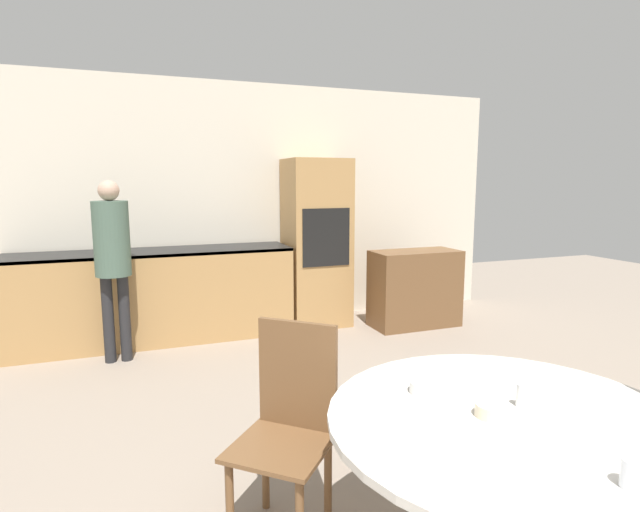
{
  "coord_description": "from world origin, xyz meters",
  "views": [
    {
      "loc": [
        -1.1,
        0.14,
        1.56
      ],
      "look_at": [
        0.04,
        3.13,
        1.08
      ],
      "focal_mm": 28.0,
      "sensor_mm": 36.0,
      "label": 1
    }
  ],
  "objects_px": {
    "sideboard": "(415,288)",
    "bowl_near": "(428,387)",
    "person_standing": "(112,250)",
    "dining_table": "(507,473)",
    "chair_far_left": "(289,418)",
    "oven_unit": "(316,243)",
    "bowl_centre": "(492,410)",
    "cup": "(633,474)"
  },
  "relations": [
    {
      "from": "sideboard",
      "to": "bowl_near",
      "type": "height_order",
      "value": "sideboard"
    },
    {
      "from": "sideboard",
      "to": "person_standing",
      "type": "relative_size",
      "value": 0.6
    },
    {
      "from": "sideboard",
      "to": "dining_table",
      "type": "height_order",
      "value": "sideboard"
    },
    {
      "from": "chair_far_left",
      "to": "bowl_near",
      "type": "xyz_separation_m",
      "value": [
        0.45,
        -0.4,
        0.24
      ]
    },
    {
      "from": "dining_table",
      "to": "oven_unit",
      "type": "bearing_deg",
      "value": 80.11
    },
    {
      "from": "sideboard",
      "to": "dining_table",
      "type": "xyz_separation_m",
      "value": [
        -1.62,
        -3.26,
        0.1
      ]
    },
    {
      "from": "dining_table",
      "to": "bowl_centre",
      "type": "distance_m",
      "value": 0.25
    },
    {
      "from": "oven_unit",
      "to": "dining_table",
      "type": "xyz_separation_m",
      "value": [
        -0.65,
        -3.73,
        -0.38
      ]
    },
    {
      "from": "oven_unit",
      "to": "bowl_near",
      "type": "height_order",
      "value": "oven_unit"
    },
    {
      "from": "oven_unit",
      "to": "chair_far_left",
      "type": "relative_size",
      "value": 1.92
    },
    {
      "from": "person_standing",
      "to": "cup",
      "type": "distance_m",
      "value": 3.95
    },
    {
      "from": "sideboard",
      "to": "dining_table",
      "type": "distance_m",
      "value": 3.64
    },
    {
      "from": "cup",
      "to": "bowl_centre",
      "type": "height_order",
      "value": "cup"
    },
    {
      "from": "oven_unit",
      "to": "person_standing",
      "type": "distance_m",
      "value": 2.1
    },
    {
      "from": "dining_table",
      "to": "chair_far_left",
      "type": "relative_size",
      "value": 1.39
    },
    {
      "from": "cup",
      "to": "oven_unit",
      "type": "bearing_deg",
      "value": 81.39
    },
    {
      "from": "person_standing",
      "to": "bowl_near",
      "type": "relative_size",
      "value": 10.99
    },
    {
      "from": "oven_unit",
      "to": "cup",
      "type": "bearing_deg",
      "value": -98.61
    },
    {
      "from": "dining_table",
      "to": "bowl_near",
      "type": "relative_size",
      "value": 9.09
    },
    {
      "from": "chair_far_left",
      "to": "bowl_near",
      "type": "relative_size",
      "value": 6.56
    },
    {
      "from": "chair_far_left",
      "to": "dining_table",
      "type": "bearing_deg",
      "value": -5.96
    },
    {
      "from": "dining_table",
      "to": "person_standing",
      "type": "bearing_deg",
      "value": 113.23
    },
    {
      "from": "sideboard",
      "to": "chair_far_left",
      "type": "height_order",
      "value": "chair_far_left"
    },
    {
      "from": "bowl_centre",
      "to": "person_standing",
      "type": "bearing_deg",
      "value": 112.52
    },
    {
      "from": "cup",
      "to": "person_standing",
      "type": "bearing_deg",
      "value": 110.86
    },
    {
      "from": "bowl_centre",
      "to": "oven_unit",
      "type": "bearing_deg",
      "value": 79.18
    },
    {
      "from": "chair_far_left",
      "to": "cup",
      "type": "xyz_separation_m",
      "value": [
        0.63,
        -1.13,
        0.25
      ]
    },
    {
      "from": "chair_far_left",
      "to": "bowl_centre",
      "type": "relative_size",
      "value": 7.74
    },
    {
      "from": "sideboard",
      "to": "cup",
      "type": "bearing_deg",
      "value": -113.29
    },
    {
      "from": "sideboard",
      "to": "cup",
      "type": "distance_m",
      "value": 4.06
    },
    {
      "from": "oven_unit",
      "to": "bowl_near",
      "type": "distance_m",
      "value": 3.55
    },
    {
      "from": "sideboard",
      "to": "bowl_centre",
      "type": "xyz_separation_m",
      "value": [
        -1.67,
        -3.24,
        0.34
      ]
    },
    {
      "from": "chair_far_left",
      "to": "bowl_centre",
      "type": "bearing_deg",
      "value": -7.7
    },
    {
      "from": "cup",
      "to": "bowl_near",
      "type": "bearing_deg",
      "value": 103.7
    },
    {
      "from": "chair_far_left",
      "to": "bowl_centre",
      "type": "xyz_separation_m",
      "value": [
        0.55,
        -0.66,
        0.24
      ]
    },
    {
      "from": "sideboard",
      "to": "cup",
      "type": "xyz_separation_m",
      "value": [
        -1.6,
        -3.71,
        0.36
      ]
    },
    {
      "from": "sideboard",
      "to": "bowl_near",
      "type": "distance_m",
      "value": 3.49
    },
    {
      "from": "oven_unit",
      "to": "bowl_centre",
      "type": "relative_size",
      "value": 14.84
    },
    {
      "from": "dining_table",
      "to": "sideboard",
      "type": "bearing_deg",
      "value": 63.66
    },
    {
      "from": "oven_unit",
      "to": "person_standing",
      "type": "relative_size",
      "value": 1.14
    },
    {
      "from": "oven_unit",
      "to": "cup",
      "type": "distance_m",
      "value": 4.23
    },
    {
      "from": "dining_table",
      "to": "bowl_centre",
      "type": "xyz_separation_m",
      "value": [
        -0.06,
        0.03,
        0.24
      ]
    }
  ]
}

